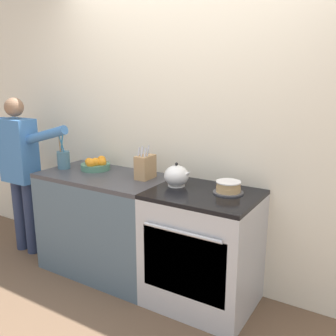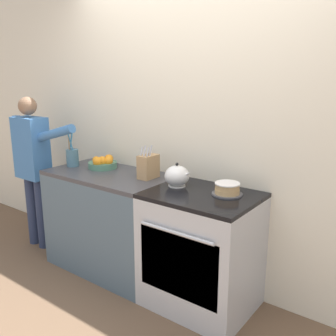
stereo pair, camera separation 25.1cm
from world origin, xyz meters
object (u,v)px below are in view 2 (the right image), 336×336
at_px(stove_range, 201,250).
at_px(knife_block, 148,166).
at_px(tea_kettle, 177,176).
at_px(person_baker, 33,161).
at_px(layer_cake, 227,189).
at_px(utensil_crock, 72,157).
at_px(fruit_bowl, 103,163).

distance_m(stove_range, knife_block, 0.79).
height_order(tea_kettle, person_baker, person_baker).
height_order(layer_cake, utensil_crock, utensil_crock).
relative_size(tea_kettle, utensil_crock, 0.69).
bearing_deg(person_baker, knife_block, 8.63).
height_order(stove_range, fruit_bowl, fruit_bowl).
bearing_deg(knife_block, stove_range, -8.47).
bearing_deg(tea_kettle, utensil_crock, -176.85).
relative_size(stove_range, utensil_crock, 2.67).
height_order(knife_block, fruit_bowl, knife_block).
relative_size(knife_block, person_baker, 0.18).
bearing_deg(stove_range, knife_block, 171.53).
relative_size(stove_range, knife_block, 3.18).
distance_m(stove_range, tea_kettle, 0.58).
bearing_deg(utensil_crock, stove_range, 0.92).
bearing_deg(stove_range, utensil_crock, -179.08).
xyz_separation_m(layer_cake, knife_block, (-0.72, 0.00, 0.06)).
height_order(layer_cake, knife_block, knife_block).
bearing_deg(layer_cake, stove_range, -151.05).
xyz_separation_m(stove_range, fruit_bowl, (-1.10, 0.09, 0.49)).
bearing_deg(utensil_crock, layer_cake, 3.95).
bearing_deg(tea_kettle, fruit_bowl, 176.89).
bearing_deg(person_baker, tea_kettle, 5.24).
relative_size(layer_cake, tea_kettle, 0.95).
distance_m(knife_block, fruit_bowl, 0.54).
bearing_deg(knife_block, tea_kettle, -7.93).
distance_m(tea_kettle, knife_block, 0.32).
relative_size(stove_range, layer_cake, 4.06).
bearing_deg(knife_block, person_baker, -170.69).
bearing_deg(utensil_crock, fruit_bowl, 21.03).
bearing_deg(utensil_crock, knife_block, 7.46).
height_order(layer_cake, person_baker, person_baker).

